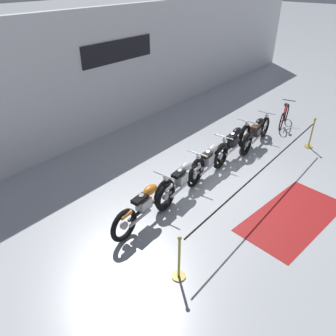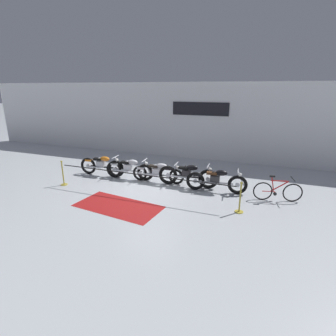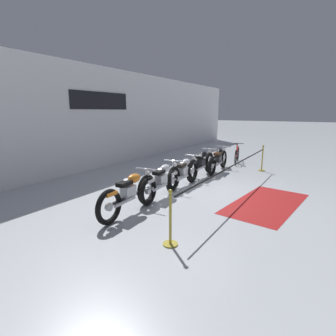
{
  "view_description": "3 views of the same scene",
  "coord_description": "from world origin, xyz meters",
  "px_view_note": "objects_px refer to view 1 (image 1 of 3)",
  "views": [
    {
      "loc": [
        -7.0,
        -3.64,
        5.17
      ],
      "look_at": [
        -1.14,
        1.22,
        0.53
      ],
      "focal_mm": 35.0,
      "sensor_mm": 36.0,
      "label": 1
    },
    {
      "loc": [
        4.21,
        -9.11,
        3.92
      ],
      "look_at": [
        0.55,
        0.63,
        0.71
      ],
      "focal_mm": 28.0,
      "sensor_mm": 36.0,
      "label": 2
    },
    {
      "loc": [
        -7.24,
        -3.29,
        2.39
      ],
      "look_at": [
        -0.03,
        1.21,
        0.54
      ],
      "focal_mm": 28.0,
      "sensor_mm": 36.0,
      "label": 3
    }
  ],
  "objects_px": {
    "bicycle": "(284,116)",
    "stanchion_mid_left": "(311,137)",
    "stanchion_far_left": "(241,195)",
    "motorcycle_silver_2": "(210,160)",
    "motorcycle_orange_0": "(146,205)",
    "motorcycle_black_4": "(256,133)",
    "motorcycle_silver_1": "(182,180)",
    "motorcycle_black_3": "(233,143)",
    "floor_banner": "(292,217)"
  },
  "relations": [
    {
      "from": "motorcycle_silver_2",
      "to": "stanchion_mid_left",
      "type": "height_order",
      "value": "stanchion_mid_left"
    },
    {
      "from": "motorcycle_silver_1",
      "to": "stanchion_mid_left",
      "type": "height_order",
      "value": "stanchion_mid_left"
    },
    {
      "from": "motorcycle_black_3",
      "to": "floor_banner",
      "type": "relative_size",
      "value": 0.83
    },
    {
      "from": "bicycle",
      "to": "stanchion_far_left",
      "type": "bearing_deg",
      "value": -166.79
    },
    {
      "from": "motorcycle_black_4",
      "to": "stanchion_mid_left",
      "type": "relative_size",
      "value": 2.24
    },
    {
      "from": "motorcycle_silver_1",
      "to": "motorcycle_silver_2",
      "type": "xyz_separation_m",
      "value": [
        1.35,
        0.04,
        -0.01
      ]
    },
    {
      "from": "bicycle",
      "to": "motorcycle_silver_2",
      "type": "bearing_deg",
      "value": 176.77
    },
    {
      "from": "bicycle",
      "to": "stanchion_far_left",
      "type": "relative_size",
      "value": 0.23
    },
    {
      "from": "motorcycle_silver_1",
      "to": "stanchion_mid_left",
      "type": "xyz_separation_m",
      "value": [
        4.93,
        -1.63,
        -0.11
      ]
    },
    {
      "from": "motorcycle_black_4",
      "to": "stanchion_far_left",
      "type": "xyz_separation_m",
      "value": [
        -3.79,
        -1.48,
        0.23
      ]
    },
    {
      "from": "motorcycle_black_4",
      "to": "stanchion_mid_left",
      "type": "xyz_separation_m",
      "value": [
        1.04,
        -1.48,
        -0.11
      ]
    },
    {
      "from": "motorcycle_silver_1",
      "to": "floor_banner",
      "type": "height_order",
      "value": "motorcycle_silver_1"
    },
    {
      "from": "stanchion_mid_left",
      "to": "motorcycle_black_4",
      "type": "bearing_deg",
      "value": 125.2
    },
    {
      "from": "stanchion_far_left",
      "to": "floor_banner",
      "type": "relative_size",
      "value": 2.4
    },
    {
      "from": "motorcycle_silver_2",
      "to": "floor_banner",
      "type": "distance_m",
      "value": 2.75
    },
    {
      "from": "stanchion_mid_left",
      "to": "floor_banner",
      "type": "bearing_deg",
      "value": -165.55
    },
    {
      "from": "motorcycle_silver_2",
      "to": "motorcycle_orange_0",
      "type": "bearing_deg",
      "value": -178.83
    },
    {
      "from": "floor_banner",
      "to": "motorcycle_black_4",
      "type": "bearing_deg",
      "value": 47.72
    },
    {
      "from": "motorcycle_orange_0",
      "to": "stanchion_far_left",
      "type": "xyz_separation_m",
      "value": [
        1.51,
        -1.62,
        0.21
      ]
    },
    {
      "from": "motorcycle_silver_1",
      "to": "stanchion_mid_left",
      "type": "distance_m",
      "value": 5.19
    },
    {
      "from": "motorcycle_black_3",
      "to": "motorcycle_black_4",
      "type": "bearing_deg",
      "value": -8.69
    },
    {
      "from": "motorcycle_orange_0",
      "to": "stanchion_mid_left",
      "type": "xyz_separation_m",
      "value": [
        6.34,
        -1.62,
        -0.13
      ]
    },
    {
      "from": "motorcycle_orange_0",
      "to": "floor_banner",
      "type": "relative_size",
      "value": 0.75
    },
    {
      "from": "motorcycle_silver_1",
      "to": "motorcycle_black_3",
      "type": "bearing_deg",
      "value": 0.57
    },
    {
      "from": "motorcycle_silver_2",
      "to": "bicycle",
      "type": "height_order",
      "value": "bicycle"
    },
    {
      "from": "motorcycle_black_3",
      "to": "stanchion_mid_left",
      "type": "relative_size",
      "value": 2.36
    },
    {
      "from": "bicycle",
      "to": "stanchion_far_left",
      "type": "height_order",
      "value": "stanchion_far_left"
    },
    {
      "from": "bicycle",
      "to": "stanchion_mid_left",
      "type": "bearing_deg",
      "value": -129.59
    },
    {
      "from": "motorcycle_black_4",
      "to": "floor_banner",
      "type": "relative_size",
      "value": 0.79
    },
    {
      "from": "motorcycle_silver_2",
      "to": "stanchion_far_left",
      "type": "bearing_deg",
      "value": -126.94
    },
    {
      "from": "floor_banner",
      "to": "motorcycle_silver_2",
      "type": "bearing_deg",
      "value": 89.3
    },
    {
      "from": "motorcycle_orange_0",
      "to": "motorcycle_black_4",
      "type": "distance_m",
      "value": 5.3
    },
    {
      "from": "motorcycle_black_3",
      "to": "motorcycle_black_4",
      "type": "distance_m",
      "value": 1.22
    },
    {
      "from": "stanchion_far_left",
      "to": "motorcycle_silver_2",
      "type": "bearing_deg",
      "value": 53.06
    },
    {
      "from": "bicycle",
      "to": "stanchion_mid_left",
      "type": "xyz_separation_m",
      "value": [
        -1.17,
        -1.41,
        -0.01
      ]
    },
    {
      "from": "motorcycle_orange_0",
      "to": "motorcycle_black_3",
      "type": "xyz_separation_m",
      "value": [
        4.09,
        0.04,
        -0.0
      ]
    },
    {
      "from": "motorcycle_orange_0",
      "to": "motorcycle_black_4",
      "type": "xyz_separation_m",
      "value": [
        5.3,
        -0.14,
        -0.02
      ]
    },
    {
      "from": "bicycle",
      "to": "stanchion_mid_left",
      "type": "distance_m",
      "value": 1.83
    },
    {
      "from": "motorcycle_orange_0",
      "to": "motorcycle_black_3",
      "type": "bearing_deg",
      "value": 0.56
    },
    {
      "from": "motorcycle_silver_1",
      "to": "stanchion_far_left",
      "type": "distance_m",
      "value": 1.65
    },
    {
      "from": "stanchion_far_left",
      "to": "stanchion_mid_left",
      "type": "xyz_separation_m",
      "value": [
        4.84,
        0.0,
        -0.34
      ]
    },
    {
      "from": "motorcycle_silver_2",
      "to": "bicycle",
      "type": "relative_size",
      "value": 1.38
    },
    {
      "from": "motorcycle_silver_2",
      "to": "motorcycle_silver_1",
      "type": "bearing_deg",
      "value": -178.18
    },
    {
      "from": "stanchion_mid_left",
      "to": "motorcycle_silver_1",
      "type": "bearing_deg",
      "value": 161.65
    },
    {
      "from": "stanchion_far_left",
      "to": "motorcycle_orange_0",
      "type": "bearing_deg",
      "value": 132.9
    },
    {
      "from": "motorcycle_black_3",
      "to": "floor_banner",
      "type": "height_order",
      "value": "motorcycle_black_3"
    },
    {
      "from": "motorcycle_silver_2",
      "to": "motorcycle_black_4",
      "type": "bearing_deg",
      "value": -4.53
    },
    {
      "from": "motorcycle_silver_2",
      "to": "motorcycle_black_3",
      "type": "xyz_separation_m",
      "value": [
        1.33,
        -0.02,
        0.03
      ]
    },
    {
      "from": "stanchion_mid_left",
      "to": "stanchion_far_left",
      "type": "bearing_deg",
      "value": 180.0
    },
    {
      "from": "motorcycle_silver_1",
      "to": "bicycle",
      "type": "relative_size",
      "value": 1.35
    }
  ]
}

